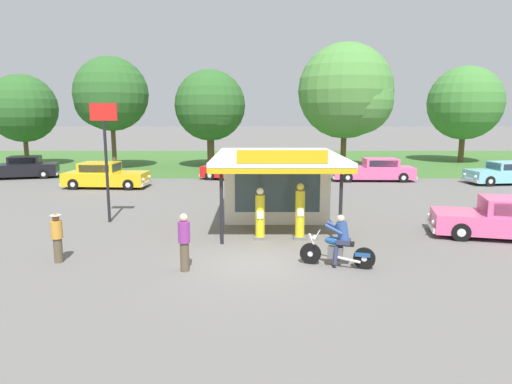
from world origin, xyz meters
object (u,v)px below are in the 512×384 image
at_px(parked_car_back_row_far_right, 105,176).
at_px(bystander_chatting_near_pumps, 184,241).
at_px(parked_car_back_row_centre, 20,168).
at_px(roadside_pole_sign, 105,142).
at_px(motorcycle_with_rider, 338,245).
at_px(parked_car_second_row_spare, 505,174).
at_px(gas_pump_offside, 300,214).
at_px(bystander_leaning_by_kiosk, 57,237).
at_px(featured_classic_sedan, 511,220).
at_px(parked_car_back_row_right, 374,171).
at_px(gas_pump_nearside, 260,216).
at_px(parked_car_back_row_centre_left, 237,170).

bearing_deg(parked_car_back_row_far_right, bystander_chatting_near_pumps, -64.16).
bearing_deg(parked_car_back_row_centre, roadside_pole_sign, -51.31).
xyz_separation_m(motorcycle_with_rider, parked_car_second_row_spare, (13.74, 16.08, 0.01)).
relative_size(gas_pump_offside, bystander_chatting_near_pumps, 1.21).
bearing_deg(roadside_pole_sign, parked_car_back_row_far_right, 109.25).
height_order(bystander_leaning_by_kiosk, roadside_pole_sign, roadside_pole_sign).
bearing_deg(parked_car_back_row_centre, bystander_leaning_by_kiosk, -59.90).
relative_size(featured_classic_sedan, roadside_pole_sign, 1.17).
relative_size(gas_pump_offside, bystander_leaning_by_kiosk, 1.36).
xyz_separation_m(gas_pump_offside, parked_car_back_row_centre, (-18.30, 15.78, -0.24)).
height_order(parked_car_back_row_far_right, roadside_pole_sign, roadside_pole_sign).
distance_m(featured_classic_sedan, roadside_pole_sign, 15.94).
relative_size(parked_car_back_row_right, parked_car_back_row_far_right, 1.08).
xyz_separation_m(gas_pump_nearside, gas_pump_offside, (1.44, 0.00, 0.08)).
relative_size(gas_pump_offside, parked_car_back_row_centre_left, 0.40).
xyz_separation_m(gas_pump_offside, parked_car_back_row_right, (6.45, 14.52, -0.25)).
bearing_deg(motorcycle_with_rider, parked_car_back_row_centre, 135.60).
bearing_deg(parked_car_back_row_centre, motorcycle_with_rider, -44.40).
bearing_deg(parked_car_back_row_centre_left, gas_pump_offside, -79.14).
relative_size(gas_pump_offside, featured_classic_sedan, 0.36).
relative_size(parked_car_back_row_far_right, parked_car_back_row_centre_left, 1.01).
bearing_deg(parked_car_back_row_right, parked_car_back_row_centre_left, 176.61).
xyz_separation_m(parked_car_back_row_centre, roadside_pole_sign, (10.53, -13.16, 2.65)).
xyz_separation_m(gas_pump_nearside, parked_car_back_row_centre, (-16.86, 15.78, -0.16)).
relative_size(motorcycle_with_rider, parked_car_second_row_spare, 0.42).
bearing_deg(parked_car_back_row_right, parked_car_back_row_far_right, -170.44).
distance_m(gas_pump_offside, featured_classic_sedan, 7.75).
bearing_deg(parked_car_back_row_centre_left, bystander_chatting_near_pumps, -92.36).
height_order(motorcycle_with_rider, parked_car_back_row_right, motorcycle_with_rider).
bearing_deg(gas_pump_offside, featured_classic_sedan, 1.04).
height_order(gas_pump_nearside, roadside_pole_sign, roadside_pole_sign).
bearing_deg(roadside_pole_sign, parked_car_second_row_spare, 25.06).
distance_m(parked_car_back_row_right, parked_car_back_row_centre_left, 9.36).
bearing_deg(gas_pump_offside, roadside_pole_sign, 161.30).
height_order(parked_car_back_row_centre_left, bystander_leaning_by_kiosk, bystander_leaning_by_kiosk).
bearing_deg(motorcycle_with_rider, gas_pump_nearside, 127.64).
relative_size(gas_pump_offside, roadside_pole_sign, 0.42).
distance_m(featured_classic_sedan, parked_car_back_row_right, 14.43).
xyz_separation_m(gas_pump_offside, parked_car_second_row_spare, (14.61, 13.09, -0.28)).
height_order(gas_pump_offside, bystander_chatting_near_pumps, gas_pump_offside).
height_order(parked_car_back_row_right, parked_car_back_row_centre_left, parked_car_back_row_right).
bearing_deg(bystander_chatting_near_pumps, parked_car_second_row_spare, 42.06).
height_order(gas_pump_nearside, parked_car_back_row_centre, gas_pump_nearside).
xyz_separation_m(gas_pump_offside, featured_classic_sedan, (7.75, 0.14, -0.26)).
relative_size(motorcycle_with_rider, parked_car_back_row_centre_left, 0.42).
xyz_separation_m(bystander_chatting_near_pumps, roadside_pole_sign, (-4.12, 6.01, 2.45)).
distance_m(parked_car_back_row_centre_left, parked_car_second_row_spare, 17.61).
bearing_deg(bystander_leaning_by_kiosk, parked_car_back_row_right, 50.53).
bearing_deg(parked_car_second_row_spare, gas_pump_nearside, -140.79).
height_order(motorcycle_with_rider, parked_car_back_row_centre_left, motorcycle_with_rider).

